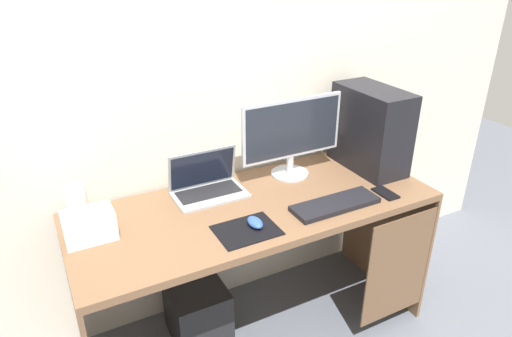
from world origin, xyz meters
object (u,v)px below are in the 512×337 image
Objects in this scene: laptop at (207,185)px; speaker at (77,203)px; keyboard at (335,204)px; mouse_left at (255,222)px; monitor at (292,135)px; pc_tower at (370,129)px; projector at (89,225)px; cell_phone at (385,193)px; subwoofer at (198,311)px.

laptop is 2.01× the size of speaker.
keyboard is at bearing -21.73° from speaker.
monitor is at bearing 41.89° from mouse_left.
pc_tower is at bearing -7.80° from laptop.
mouse_left is at bearing -138.11° from monitor.
speaker is 0.40× the size of keyboard.
projector is (-1.02, -0.11, -0.16)m from monitor.
mouse_left is (0.63, -0.24, -0.04)m from projector.
projector is at bearing 159.18° from mouse_left.
laptop is 3.55× the size of mouse_left.
pc_tower is at bearing -13.54° from monitor.
speaker is (-1.46, 0.15, -0.13)m from pc_tower.
mouse_left is 0.74× the size of cell_phone.
laptop reaches higher than mouse_left.
monitor is 5.79× the size of mouse_left.
cell_phone is 0.46× the size of subwoofer.
speaker is 0.85× the size of projector.
cell_phone is at bearing -11.83° from projector.
monitor is 0.56m from mouse_left.
projector is 0.67m from mouse_left.
laptop is at bearing 140.21° from keyboard.
mouse_left is 0.34× the size of subwoofer.
projector is (-1.44, -0.01, -0.16)m from pc_tower.
laptop reaches higher than keyboard.
monitor is (-0.42, 0.10, 0.01)m from pc_tower.
speaker is at bearing 161.95° from cell_phone.
projector is 0.83m from subwoofer.
laptop is (-0.88, 0.12, -0.17)m from pc_tower.
keyboard reaches higher than cell_phone.
keyboard is 4.38× the size of mouse_left.
monitor reaches higher than cell_phone.
laptop is at bearing 177.61° from monitor.
subwoofer is (0.47, -0.10, -0.72)m from speaker.
mouse_left is (0.07, -0.37, -0.02)m from laptop.
monitor is at bearing -2.66° from speaker.
monitor is at bearing -2.39° from laptop.
subwoofer is at bearing -12.65° from speaker.
laptop is at bearing -2.87° from speaker.
pc_tower is 1.27× the size of laptop.
projector reaches higher than keyboard.
cell_phone is (1.34, -0.44, -0.08)m from speaker.
pc_tower is 1.03× the size of keyboard.
pc_tower is 0.38m from cell_phone.
pc_tower is 0.53m from keyboard.
mouse_left is at bearing 176.96° from cell_phone.
monitor is 0.43m from keyboard.
projector is at bearing -173.00° from subwoofer.
laptop is 0.38m from mouse_left.
pc_tower reaches higher than mouse_left.
monitor reaches higher than laptop.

